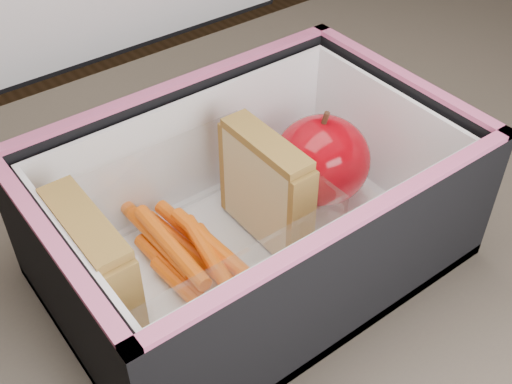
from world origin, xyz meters
TOP-DOWN VIEW (x-y plane):
  - kitchen_table at (0.00, 0.00)m, footprint 1.20×0.80m
  - lunch_bag at (-0.06, 0.05)m, footprint 0.31×0.29m
  - plastic_tub at (-0.12, 0.06)m, footprint 0.19×0.14m
  - sandwich_left at (-0.19, 0.06)m, footprint 0.02×0.09m
  - sandwich_right at (-0.05, 0.06)m, footprint 0.02×0.08m
  - carrot_sticks at (-0.12, 0.05)m, footprint 0.05×0.15m
  - paper_napkin at (0.02, 0.06)m, footprint 0.08×0.08m
  - red_apple at (0.02, 0.06)m, footprint 0.10×0.10m

SIDE VIEW (x-z plane):
  - kitchen_table at x=0.00m, z-range 0.28..1.03m
  - paper_napkin at x=0.02m, z-range 0.76..0.77m
  - carrot_sticks at x=-0.12m, z-range 0.77..0.80m
  - plastic_tub at x=-0.12m, z-range 0.76..0.84m
  - red_apple at x=0.02m, z-range 0.77..0.85m
  - sandwich_right at x=-0.05m, z-range 0.77..0.86m
  - sandwich_left at x=-0.19m, z-range 0.77..0.87m
  - lunch_bag at x=-0.06m, z-range 0.67..0.97m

